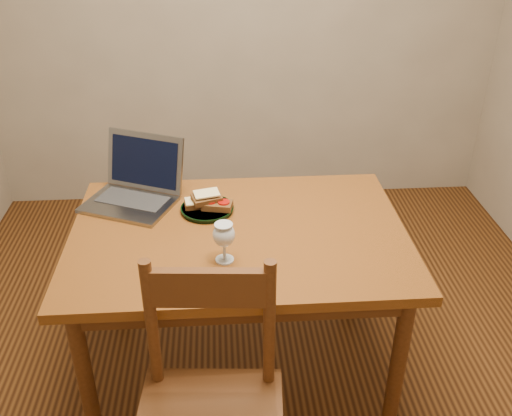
{
  "coord_description": "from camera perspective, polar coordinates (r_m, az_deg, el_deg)",
  "views": [
    {
      "loc": [
        -0.16,
        -1.92,
        1.92
      ],
      "look_at": [
        -0.03,
        0.02,
        0.8
      ],
      "focal_mm": 40.0,
      "sensor_mm": 36.0,
      "label": 1
    }
  ],
  "objects": [
    {
      "name": "floor",
      "position": [
        2.73,
        0.68,
        -15.02
      ],
      "size": [
        3.2,
        3.2,
        0.02
      ],
      "primitive_type": "cube",
      "color": "black",
      "rests_on": "ground"
    },
    {
      "name": "back_wall",
      "position": [
        3.59,
        -1.34,
        20.07
      ],
      "size": [
        3.2,
        0.02,
        2.6
      ],
      "primitive_type": "cube",
      "color": "gray",
      "rests_on": "floor"
    },
    {
      "name": "table",
      "position": [
        2.26,
        -1.73,
        -4.16
      ],
      "size": [
        1.3,
        0.9,
        0.74
      ],
      "color": "#522F0D",
      "rests_on": "floor"
    },
    {
      "name": "chair",
      "position": [
        1.85,
        -4.68,
        -19.05
      ],
      "size": [
        0.48,
        0.47,
        0.49
      ],
      "rotation": [
        0.0,
        0.0,
        -0.08
      ],
      "color": "#3F210D",
      "rests_on": "floor"
    },
    {
      "name": "plate",
      "position": [
        2.34,
        -4.9,
        -0.1
      ],
      "size": [
        0.22,
        0.22,
        0.02
      ],
      "primitive_type": "cylinder",
      "color": "black",
      "rests_on": "table"
    },
    {
      "name": "sandwich_cheese",
      "position": [
        2.34,
        -5.81,
        0.55
      ],
      "size": [
        0.12,
        0.08,
        0.03
      ],
      "primitive_type": null,
      "rotation": [
        0.0,
        0.0,
        0.11
      ],
      "color": "#381E0C",
      "rests_on": "plate"
    },
    {
      "name": "sandwich_tomato",
      "position": [
        2.32,
        -3.9,
        0.4
      ],
      "size": [
        0.13,
        0.09,
        0.04
      ],
      "primitive_type": null,
      "rotation": [
        0.0,
        0.0,
        -0.21
      ],
      "color": "#381E0C",
      "rests_on": "plate"
    },
    {
      "name": "sandwich_top",
      "position": [
        2.32,
        -4.95,
        1.08
      ],
      "size": [
        0.13,
        0.1,
        0.04
      ],
      "primitive_type": null,
      "rotation": [
        0.0,
        0.0,
        0.33
      ],
      "color": "#381E0C",
      "rests_on": "plate"
    },
    {
      "name": "milk_glass",
      "position": [
        2.01,
        -3.21,
        -3.44
      ],
      "size": [
        0.08,
        0.08,
        0.15
      ],
      "primitive_type": null,
      "color": "white",
      "rests_on": "table"
    },
    {
      "name": "laptop",
      "position": [
        2.46,
        -11.87,
        2.38
      ],
      "size": [
        0.45,
        0.44,
        0.26
      ],
      "rotation": [
        0.0,
        0.0,
        -0.41
      ],
      "color": "slate",
      "rests_on": "table"
    }
  ]
}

